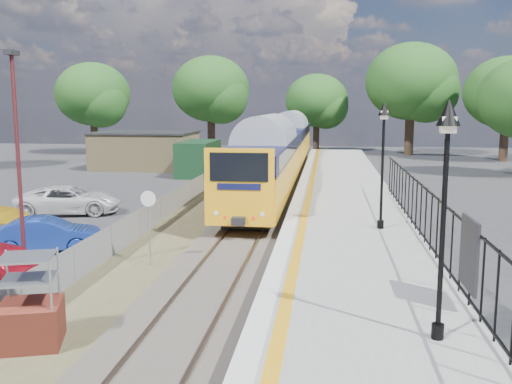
% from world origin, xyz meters
% --- Properties ---
extents(ground, '(120.00, 120.00, 0.00)m').
position_xyz_m(ground, '(0.00, 0.00, 0.00)').
color(ground, '#2D2D30').
rests_on(ground, ground).
extents(track_bed, '(5.90, 80.00, 0.29)m').
position_xyz_m(track_bed, '(-0.47, 9.67, 0.09)').
color(track_bed, '#473F38').
rests_on(track_bed, ground).
extents(platform, '(5.00, 70.00, 0.90)m').
position_xyz_m(platform, '(4.20, 8.00, 0.45)').
color(platform, gray).
rests_on(platform, ground).
extents(platform_edge, '(0.90, 70.00, 0.01)m').
position_xyz_m(platform_edge, '(2.14, 8.00, 0.90)').
color(platform_edge, silver).
rests_on(platform_edge, platform).
extents(victorian_lamp_south, '(0.44, 0.44, 4.60)m').
position_xyz_m(victorian_lamp_south, '(5.50, -4.00, 4.30)').
color(victorian_lamp_south, black).
rests_on(victorian_lamp_south, platform).
extents(victorian_lamp_north, '(0.44, 0.44, 4.60)m').
position_xyz_m(victorian_lamp_north, '(5.30, 6.00, 4.30)').
color(victorian_lamp_north, black).
rests_on(victorian_lamp_north, platform).
extents(palisade_fence, '(0.12, 26.00, 2.00)m').
position_xyz_m(palisade_fence, '(6.55, 2.24, 1.84)').
color(palisade_fence, black).
rests_on(palisade_fence, platform).
extents(wire_fence, '(0.06, 52.00, 1.20)m').
position_xyz_m(wire_fence, '(-4.20, 12.00, 0.60)').
color(wire_fence, '#999EA3').
rests_on(wire_fence, ground).
extents(outbuilding, '(10.80, 10.10, 3.12)m').
position_xyz_m(outbuilding, '(-10.91, 31.21, 1.52)').
color(outbuilding, '#9D8A58').
rests_on(outbuilding, ground).
extents(tree_line, '(56.80, 43.80, 11.88)m').
position_xyz_m(tree_line, '(1.40, 42.00, 6.61)').
color(tree_line, '#332319').
rests_on(tree_line, ground).
extents(train, '(2.82, 40.83, 3.51)m').
position_xyz_m(train, '(0.00, 26.90, 2.34)').
color(train, '#F6A815').
rests_on(train, ground).
extents(brick_plinth, '(1.66, 1.66, 2.13)m').
position_xyz_m(brick_plinth, '(-3.18, -3.42, 1.02)').
color(brick_plinth, maroon).
rests_on(brick_plinth, ground).
extents(speed_sign, '(0.52, 0.10, 2.58)m').
position_xyz_m(speed_sign, '(-2.50, 3.07, 1.73)').
color(speed_sign, '#999EA3').
rests_on(speed_sign, ground).
extents(carpark_lamp, '(0.25, 0.50, 6.95)m').
position_xyz_m(carpark_lamp, '(-5.82, 1.08, 3.97)').
color(carpark_lamp, '#48181B').
rests_on(carpark_lamp, ground).
extents(car_red, '(3.98, 2.84, 1.26)m').
position_xyz_m(car_red, '(-6.23, 0.71, 0.63)').
color(car_red, '#A10E1D').
rests_on(car_red, ground).
extents(car_blue, '(4.12, 2.49, 1.28)m').
position_xyz_m(car_blue, '(-6.90, 4.57, 0.64)').
color(car_blue, navy).
rests_on(car_blue, ground).
extents(car_yellow, '(4.79, 2.07, 1.37)m').
position_xyz_m(car_yellow, '(-9.29, 5.76, 0.69)').
color(car_yellow, gold).
rests_on(car_yellow, ground).
extents(car_white, '(5.43, 3.42, 1.40)m').
position_xyz_m(car_white, '(-9.37, 11.63, 0.70)').
color(car_white, silver).
rests_on(car_white, ground).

